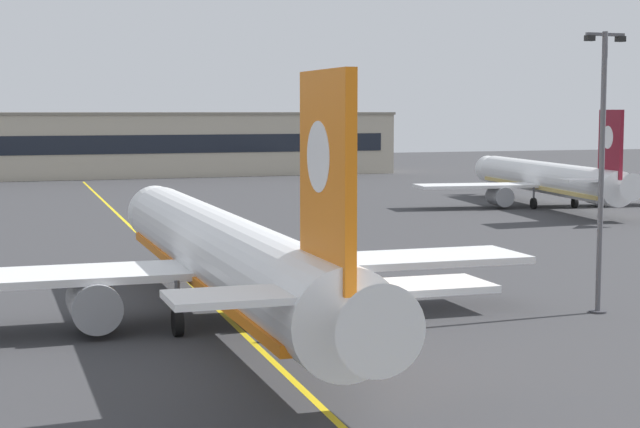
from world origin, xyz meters
The scene contains 6 objects.
ground_plane centered at (0.00, 0.00, 0.00)m, with size 400.00×400.00×0.00m, color #353538.
taxiway_centreline centered at (0.00, 30.00, 0.00)m, with size 0.30×180.00×0.01m, color yellow.
airliner_foreground centered at (-1.11, 15.57, 3.37)m, with size 32.10×41.46×11.65m.
airliner_background centered at (46.42, 63.30, 3.00)m, with size 28.80×36.89×10.37m.
apron_lamp_post centered at (17.67, 12.11, 7.43)m, with size 2.24×0.90×14.23m.
terminal_building centered at (-3.46, 129.48, 5.01)m, with size 116.54×12.40×10.00m.
Camera 1 is at (-13.09, -32.37, 10.32)m, focal length 58.09 mm.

